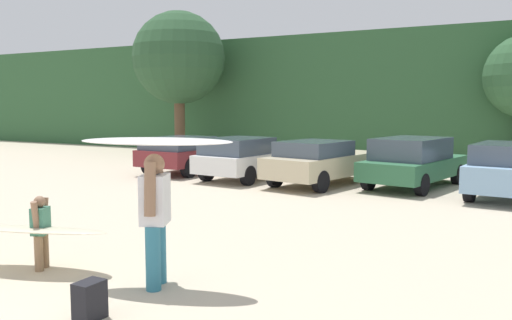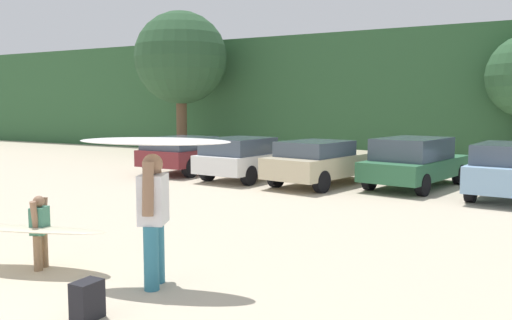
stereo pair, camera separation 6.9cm
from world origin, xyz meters
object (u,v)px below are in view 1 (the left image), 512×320
Objects in this scene: parked_car_white at (248,157)px; person_adult at (155,212)px; surfboard_cream at (32,229)px; parked_car_maroon at (190,152)px; surfboard_white at (155,141)px; backpack_dropped at (90,301)px; parked_car_forest_green at (413,161)px; person_child at (41,228)px; parked_car_champagne at (321,161)px.

parked_car_white is 2.41× the size of person_adult.
parked_car_white is 1.75× the size of surfboard_cream.
surfboard_cream is (2.06, -10.09, -0.11)m from parked_car_white.
surfboard_cream is at bearing -154.53° from parked_car_maroon.
surfboard_white reaches higher than backpack_dropped.
surfboard_white is (-1.09, -10.50, 1.19)m from parked_car_forest_green.
parked_car_white reaches higher than backpack_dropped.
surfboard_white is (-0.03, 0.07, 0.95)m from person_adult.
backpack_dropped is at bearing -174.43° from parked_car_forest_green.
parked_car_forest_green is 11.33m from surfboard_cream.
parked_car_forest_green is 4.01× the size of person_child.
parked_car_champagne is 2.06× the size of surfboard_white.
parked_car_forest_green reaches higher than parked_car_champagne.
parked_car_white is 10.23m from person_child.
parked_car_champagne reaches higher than parked_car_maroon.
surfboard_white is (1.49, -9.67, 1.24)m from parked_car_champagne.
parked_car_forest_green is at bearing -122.90° from surfboard_cream.
parked_car_white is at bearing -85.19° from surfboard_white.
parked_car_forest_green is 2.02× the size of surfboard_white.
parked_car_champagne is (2.61, -0.04, -0.00)m from parked_car_white.
person_child is 2.47× the size of backpack_dropped.
surfboard_cream is (4.78, -10.63, -0.10)m from parked_car_maroon.
person_adult reaches higher than parked_car_white.
person_adult is at bearing 96.17° from surfboard_white.
parked_car_white is at bearing -99.85° from parked_car_maroon.
person_child is 0.12m from surfboard_cream.
parked_car_champagne is 11.13m from backpack_dropped.
person_child is 0.50× the size of surfboard_white.
surfboard_cream is (-3.13, -10.89, -0.16)m from parked_car_forest_green.
surfboard_white is at bearing 163.49° from person_child.
parked_car_maroon is 7.91m from parked_car_forest_green.
person_child is at bearing -147.27° from surfboard_cream.
surfboard_cream is at bearing 174.34° from parked_car_forest_green.
parked_car_forest_green is at bearing -61.64° from parked_car_champagne.
parked_car_maroon is 0.98× the size of parked_car_forest_green.
surfboard_white is (4.09, -9.71, 1.24)m from parked_car_white.
parked_car_white is 9.66× the size of backpack_dropped.
parked_car_white is at bearing -95.35° from surfboard_cream.
parked_car_maroon is at bearing 84.35° from parked_car_white.
parked_car_maroon reaches higher than surfboard_cream.
parked_car_champagne reaches higher than backpack_dropped.
parked_car_maroon is 3.93× the size of person_child.
parked_car_forest_green is (2.58, 0.84, 0.05)m from parked_car_champagne.
person_adult is (6.85, -10.32, 0.30)m from parked_car_maroon.
parked_car_forest_green is at bearing -120.79° from person_adult.
backpack_dropped is (2.14, -0.95, -0.39)m from surfboard_cream.
parked_car_white is (2.72, -0.53, 0.00)m from parked_car_maroon.
parked_car_forest_green is 11.22m from person_child.
person_child is 0.45× the size of surfboard_cream.
parked_car_white is 10.30m from surfboard_cream.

